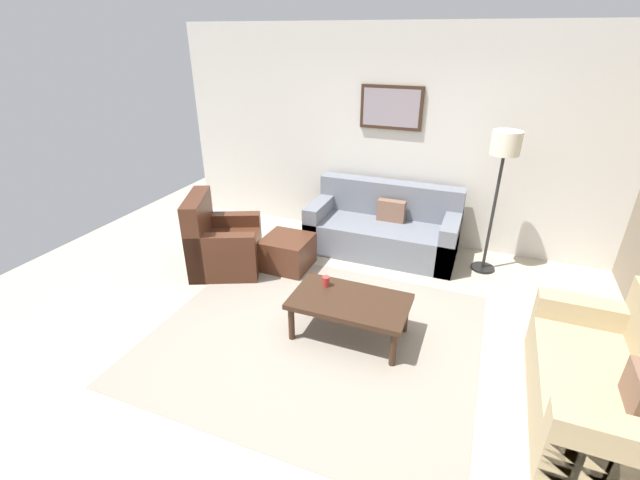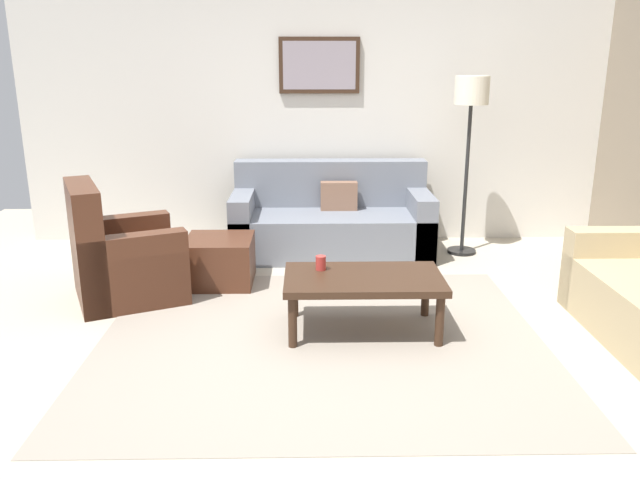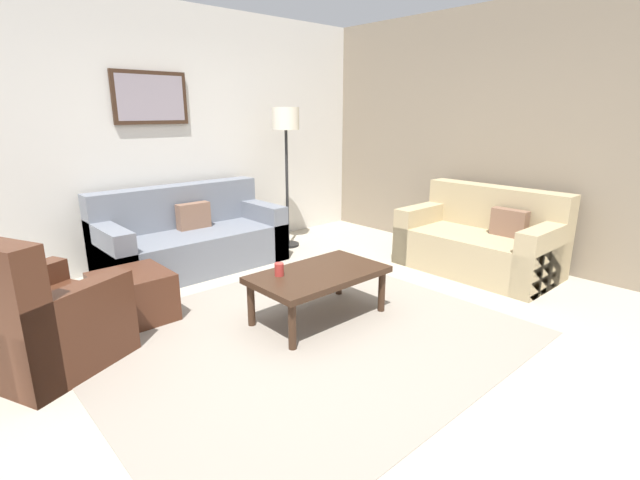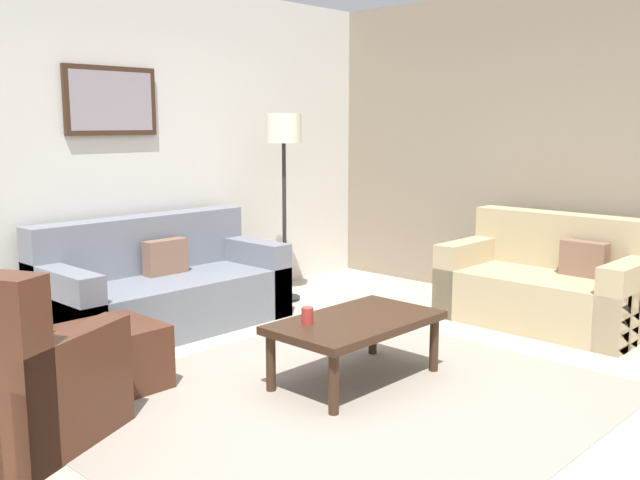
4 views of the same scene
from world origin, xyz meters
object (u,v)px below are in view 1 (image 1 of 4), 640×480
object	(u,v)px
cup	(326,281)
lamp_standing	(503,158)
couch_main	(384,228)
coffee_table	(350,304)
framed_artwork	(391,108)
armchair_leather	(220,246)
couch_loveseat	(617,392)
ottoman	(288,252)

from	to	relation	value
cup	lamp_standing	distance (m)	2.43
couch_main	lamp_standing	bearing A→B (deg)	-4.25
coffee_table	framed_artwork	size ratio (longest dim) A/B	1.37
couch_main	lamp_standing	size ratio (longest dim) A/B	1.12
armchair_leather	framed_artwork	distance (m)	2.78
cup	couch_loveseat	bearing A→B (deg)	-9.40
framed_artwork	ottoman	bearing A→B (deg)	-122.95
ottoman	framed_artwork	xyz separation A→B (m)	(0.88, 1.35, 1.60)
armchair_leather	cup	bearing A→B (deg)	-18.42
ottoman	cup	bearing A→B (deg)	-45.85
framed_artwork	lamp_standing	bearing A→B (deg)	-19.75
couch_loveseat	cup	xyz separation A→B (m)	(-2.44, 0.40, 0.16)
armchair_leather	cup	distance (m)	1.69
ottoman	couch_loveseat	bearing A→B (deg)	-21.21
couch_main	coffee_table	size ratio (longest dim) A/B	1.75
coffee_table	ottoman	bearing A→B (deg)	138.50
couch_loveseat	ottoman	size ratio (longest dim) A/B	2.81
coffee_table	framed_artwork	world-z (taller)	framed_artwork
couch_loveseat	ottoman	world-z (taller)	couch_loveseat
ottoman	cup	size ratio (longest dim) A/B	5.45
armchair_leather	framed_artwork	world-z (taller)	framed_artwork
couch_loveseat	cup	distance (m)	2.48
cup	framed_artwork	world-z (taller)	framed_artwork
cup	lamp_standing	size ratio (longest dim) A/B	0.06
couch_main	couch_loveseat	xyz separation A→B (m)	(2.30, -2.21, 0.00)
couch_loveseat	cup	size ratio (longest dim) A/B	15.30
ottoman	framed_artwork	distance (m)	2.27
armchair_leather	lamp_standing	world-z (taller)	lamp_standing
couch_main	couch_loveseat	world-z (taller)	same
cup	lamp_standing	xyz separation A→B (m)	(1.44, 1.71, 0.95)
coffee_table	lamp_standing	world-z (taller)	lamp_standing
lamp_standing	couch_loveseat	bearing A→B (deg)	-64.78
armchair_leather	ottoman	size ratio (longest dim) A/B	1.89
ottoman	coffee_table	xyz separation A→B (m)	(1.14, -1.01, 0.16)
couch_main	cup	bearing A→B (deg)	-94.43
couch_main	armchair_leather	distance (m)	2.16
coffee_table	cup	xyz separation A→B (m)	(-0.29, 0.14, 0.10)
armchair_leather	ottoman	bearing A→B (deg)	24.05
armchair_leather	cup	world-z (taller)	armchair_leather
couch_main	coffee_table	distance (m)	1.96
armchair_leather	lamp_standing	distance (m)	3.44
ottoman	coffee_table	world-z (taller)	coffee_table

